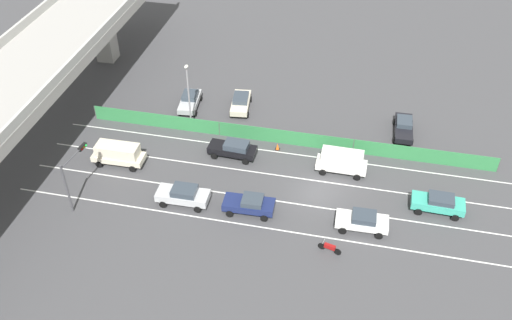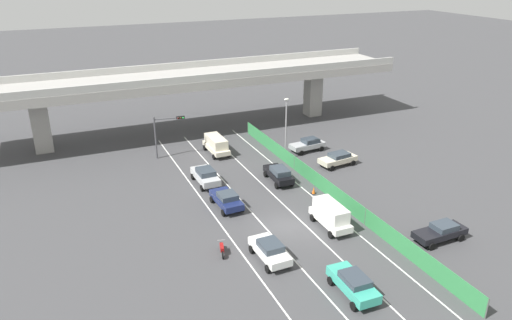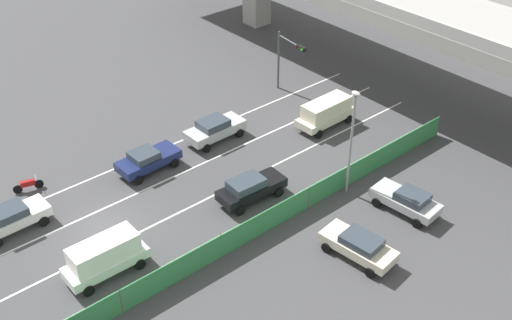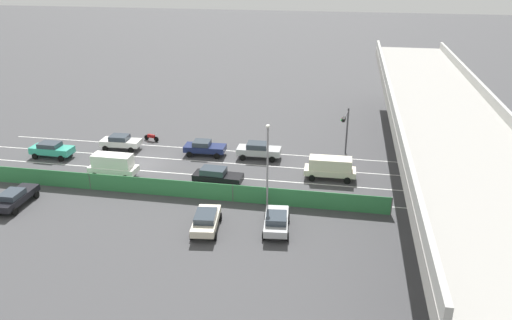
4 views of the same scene
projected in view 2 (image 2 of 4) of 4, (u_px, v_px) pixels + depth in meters
The scene contains 21 objects.
ground_plane at pixel (285, 226), 43.04m from camera, with size 300.00×300.00×0.00m, color #424244.
lane_line_left_edge at pixel (215, 217), 44.57m from camera, with size 0.14×44.09×0.01m, color silver.
lane_line_mid_left at pixel (249, 210), 45.84m from camera, with size 0.14×44.09×0.01m, color silver.
lane_line_mid_right at pixel (282, 203), 47.10m from camera, with size 0.14×44.09×0.01m, color silver.
lane_line_right_edge at pixel (313, 196), 48.37m from camera, with size 0.14×44.09×0.01m, color silver.
elevated_overpass at pixel (190, 81), 64.22m from camera, with size 58.60×8.96×8.62m.
green_fence at pixel (326, 187), 48.60m from camera, with size 0.10×40.19×1.60m.
car_sedan_black at pixel (279, 174), 51.22m from camera, with size 2.13×4.65×1.67m.
car_taxi_teal at pixel (353, 283), 33.92m from camera, with size 2.05×4.47×1.63m.
car_sedan_navy at pixel (227, 199), 45.91m from camera, with size 2.19×4.43×1.58m.
car_van_white at pixel (331, 214), 42.34m from camera, with size 2.01×4.66×2.27m.
car_van_cream at pixel (216, 144), 58.57m from camera, with size 2.13×4.90×2.12m.
car_sedan_silver at pixel (205, 175), 50.79m from camera, with size 2.13×4.59×1.68m.
car_sedan_white at pixel (270, 250), 37.85m from camera, with size 2.09×4.36×1.60m.
motorcycle at pixel (222, 249), 38.80m from camera, with size 0.72×1.92×0.93m.
parked_sedan_dark at pixel (441, 231), 40.51m from camera, with size 4.70×2.01×1.51m.
parked_sedan_cream at pixel (338, 159), 55.28m from camera, with size 4.60×2.44×1.51m.
parked_wagon_silver at pixel (308, 144), 59.53m from camera, with size 4.47×2.36×1.54m.
traffic_light at pixel (166, 128), 56.58m from camera, with size 3.58×0.80×5.07m.
street_lamp at pixel (286, 123), 55.63m from camera, with size 0.60×0.36×7.39m.
traffic_cone at pixel (314, 191), 48.85m from camera, with size 0.47×0.47×0.70m.
Camera 2 is at (-17.38, -33.41, 21.77)m, focal length 34.29 mm.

